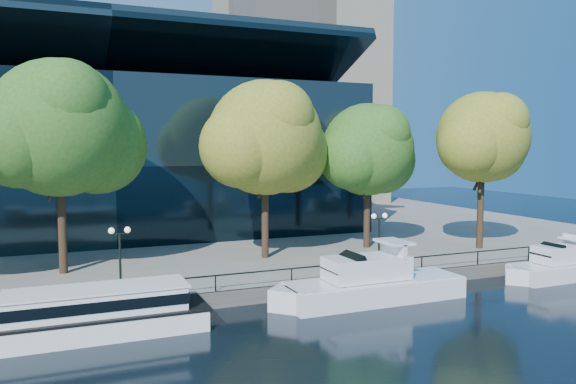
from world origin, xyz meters
name	(u,v)px	position (x,y,z in m)	size (l,w,h in m)	color
ground	(231,323)	(0.00, 0.00, 0.00)	(160.00, 160.00, 0.00)	black
promenade	(139,227)	(0.00, 36.38, 0.50)	(90.00, 67.08, 1.00)	slate
railing	(215,276)	(0.00, 3.25, 1.94)	(88.20, 0.08, 0.99)	black
convention_building	(104,158)	(-4.00, 31.79, 8.51)	(50.00, 24.57, 21.43)	black
office_tower	(297,0)	(28.00, 55.00, 33.02)	(22.50, 22.50, 65.90)	gray
tour_boat	(56,315)	(-8.90, 0.76, 1.27)	(15.74, 3.51, 2.99)	white
cruiser_near	(367,283)	(9.12, 0.80, 1.16)	(12.94, 3.33, 3.75)	white
cruiser_far	(560,265)	(25.28, 0.54, 1.01)	(9.75, 2.70, 3.19)	white
tree_2	(62,131)	(-8.19, 11.93, 10.75)	(11.65, 9.55, 14.61)	black
tree_3	(267,140)	(6.53, 11.65, 10.19)	(11.13, 9.12, 13.84)	black
tree_4	(370,152)	(16.22, 12.54, 9.28)	(9.86, 8.09, 12.40)	black
tree_5	(484,139)	(24.99, 8.47, 10.31)	(9.63, 7.90, 13.34)	black
lamp_1	(120,245)	(-5.38, 4.50, 3.98)	(1.26, 0.36, 4.03)	black
lamp_2	(379,228)	(12.24, 4.50, 3.98)	(1.26, 0.36, 4.03)	black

